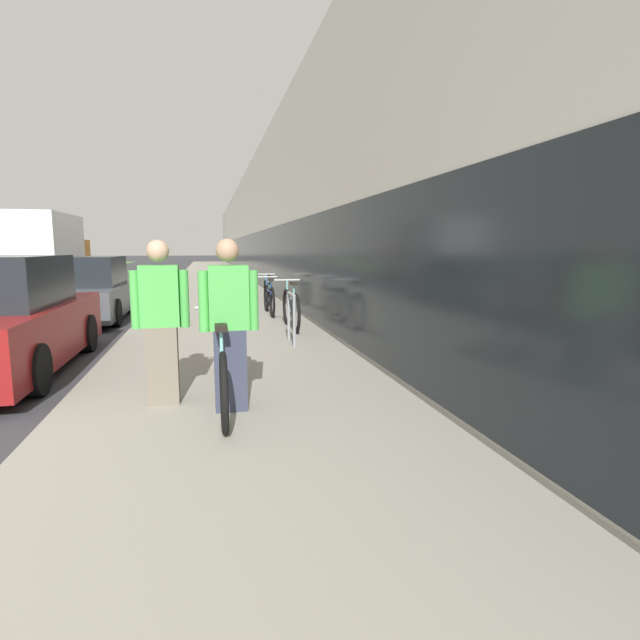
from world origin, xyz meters
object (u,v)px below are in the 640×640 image
(tandem_bicycle, at_px, (221,364))
(cruiser_bike_middle, at_px, (269,299))
(cruiser_bike_nearest, at_px, (291,309))
(vintage_roadster_curbside, at_px, (87,291))
(bike_rack_hoop, at_px, (291,313))
(cruiser_bike_farthest, at_px, (268,291))
(person_bystander, at_px, (161,323))
(moving_truck, at_px, (43,252))
(person_rider, at_px, (229,326))

(tandem_bicycle, distance_m, cruiser_bike_middle, 6.72)
(cruiser_bike_nearest, distance_m, cruiser_bike_middle, 2.22)
(tandem_bicycle, relative_size, vintage_roadster_curbside, 0.62)
(bike_rack_hoop, height_order, cruiser_bike_farthest, bike_rack_hoop)
(bike_rack_hoop, bearing_deg, vintage_roadster_curbside, 131.87)
(tandem_bicycle, height_order, person_bystander, person_bystander)
(cruiser_bike_middle, bearing_deg, cruiser_bike_farthest, 83.95)
(moving_truck, bearing_deg, cruiser_bike_farthest, -46.49)
(tandem_bicycle, distance_m, cruiser_bike_farthest, 8.90)
(tandem_bicycle, height_order, person_rider, person_rider)
(cruiser_bike_nearest, bearing_deg, moving_truck, 121.84)
(person_bystander, distance_m, cruiser_bike_farthest, 9.02)
(cruiser_bike_nearest, distance_m, cruiser_bike_farthest, 4.40)
(vintage_roadster_curbside, bearing_deg, cruiser_bike_middle, -10.71)
(person_rider, xyz_separation_m, cruiser_bike_farthest, (1.45, 9.11, -0.47))
(cruiser_bike_middle, bearing_deg, person_bystander, -105.87)
(tandem_bicycle, distance_m, person_bystander, 0.72)
(tandem_bicycle, bearing_deg, person_rider, -75.85)
(person_rider, xyz_separation_m, person_bystander, (-0.65, 0.35, -0.00))
(bike_rack_hoop, distance_m, moving_truck, 16.47)
(moving_truck, bearing_deg, person_bystander, -70.84)
(cruiser_bike_nearest, distance_m, vintage_roadster_curbside, 5.26)
(cruiser_bike_middle, xyz_separation_m, cruiser_bike_farthest, (0.23, 2.18, -0.02))
(tandem_bicycle, bearing_deg, bike_rack_hoop, 66.89)
(bike_rack_hoop, bearing_deg, person_bystander, -122.17)
(vintage_roadster_curbside, height_order, moving_truck, moving_truck)
(cruiser_bike_farthest, bearing_deg, person_rider, -99.04)
(tandem_bicycle, bearing_deg, cruiser_bike_middle, 78.81)
(bike_rack_hoop, bearing_deg, cruiser_bike_middle, 88.59)
(cruiser_bike_nearest, xyz_separation_m, moving_truck, (-8.04, 12.95, 1.01))
(tandem_bicycle, xyz_separation_m, person_rider, (0.08, -0.34, 0.45))
(tandem_bicycle, relative_size, moving_truck, 0.43)
(vintage_roadster_curbside, bearing_deg, bike_rack_hoop, -48.13)
(tandem_bicycle, height_order, cruiser_bike_farthest, tandem_bicycle)
(person_bystander, distance_m, moving_truck, 18.33)
(bike_rack_hoop, xyz_separation_m, cruiser_bike_middle, (0.09, 3.75, -0.14))
(bike_rack_hoop, relative_size, cruiser_bike_farthest, 0.52)
(cruiser_bike_nearest, height_order, cruiser_bike_farthest, cruiser_bike_nearest)
(tandem_bicycle, relative_size, person_rider, 1.60)
(tandem_bicycle, bearing_deg, person_bystander, 179.05)
(person_rider, relative_size, bike_rack_hoop, 1.95)
(cruiser_bike_nearest, relative_size, vintage_roadster_curbside, 0.43)
(cruiser_bike_middle, relative_size, moving_truck, 0.30)
(cruiser_bike_middle, distance_m, vintage_roadster_curbside, 4.24)
(cruiser_bike_farthest, bearing_deg, person_bystander, -103.49)
(person_bystander, relative_size, moving_truck, 0.26)
(vintage_roadster_curbside, relative_size, moving_truck, 0.69)
(tandem_bicycle, distance_m, bike_rack_hoop, 3.09)
(person_bystander, relative_size, bike_rack_hoop, 1.94)
(person_rider, distance_m, cruiser_bike_nearest, 4.92)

